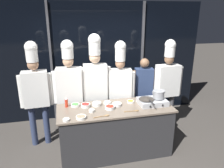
{
  "coord_description": "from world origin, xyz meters",
  "views": [
    {
      "loc": [
        -0.84,
        -3.34,
        2.49
      ],
      "look_at": [
        0.0,
        0.25,
        1.25
      ],
      "focal_mm": 35.0,
      "sensor_mm": 36.0,
      "label": 1
    }
  ],
  "objects_px": {
    "prep_bowl_noodles": "(117,104)",
    "prep_bowl_bell_pepper": "(86,105)",
    "prep_bowl_mushrooms": "(81,117)",
    "chef_apprentice": "(167,81)",
    "chef_line": "(95,80)",
    "chef_pastry": "(120,84)",
    "prep_bowl_garlic": "(92,111)",
    "prep_bowl_scallions": "(75,105)",
    "chef_head": "(36,88)",
    "prep_bowl_bean_sprouts": "(66,120)",
    "portable_stove": "(152,101)",
    "serving_spoon_slotted": "(135,111)",
    "prep_bowl_rice": "(107,102)",
    "prep_bowl_carrots": "(131,101)",
    "serving_spoon_solid": "(105,116)",
    "person_guest": "(143,88)",
    "prep_bowl_chili_flakes": "(110,107)",
    "chef_sous": "(70,86)",
    "frying_pan": "(147,98)",
    "stock_pot": "(158,94)",
    "squeeze_bottle_chili": "(66,102)",
    "prep_bowl_chicken": "(97,104)"
  },
  "relations": [
    {
      "from": "prep_bowl_bell_pepper",
      "to": "chef_head",
      "type": "height_order",
      "value": "chef_head"
    },
    {
      "from": "squeeze_bottle_chili",
      "to": "prep_bowl_noodles",
      "type": "bearing_deg",
      "value": -9.85
    },
    {
      "from": "frying_pan",
      "to": "prep_bowl_rice",
      "type": "relative_size",
      "value": 3.54
    },
    {
      "from": "prep_bowl_bean_sprouts",
      "to": "chef_apprentice",
      "type": "distance_m",
      "value": 2.27
    },
    {
      "from": "prep_bowl_scallions",
      "to": "prep_bowl_carrots",
      "type": "bearing_deg",
      "value": -4.08
    },
    {
      "from": "prep_bowl_carrots",
      "to": "prep_bowl_bean_sprouts",
      "type": "bearing_deg",
      "value": -159.25
    },
    {
      "from": "chef_head",
      "to": "person_guest",
      "type": "relative_size",
      "value": 1.26
    },
    {
      "from": "prep_bowl_scallions",
      "to": "prep_bowl_noodles",
      "type": "relative_size",
      "value": 0.93
    },
    {
      "from": "chef_pastry",
      "to": "stock_pot",
      "type": "bearing_deg",
      "value": 144.48
    },
    {
      "from": "prep_bowl_garlic",
      "to": "chef_pastry",
      "type": "xyz_separation_m",
      "value": [
        0.66,
        0.66,
        0.19
      ]
    },
    {
      "from": "chef_head",
      "to": "chef_line",
      "type": "bearing_deg",
      "value": 176.54
    },
    {
      "from": "serving_spoon_slotted",
      "to": "chef_head",
      "type": "bearing_deg",
      "value": 153.34
    },
    {
      "from": "prep_bowl_mushrooms",
      "to": "chef_apprentice",
      "type": "xyz_separation_m",
      "value": [
        1.86,
        0.83,
        0.19
      ]
    },
    {
      "from": "prep_bowl_chili_flakes",
      "to": "prep_bowl_mushrooms",
      "type": "height_order",
      "value": "prep_bowl_chili_flakes"
    },
    {
      "from": "prep_bowl_chili_flakes",
      "to": "prep_bowl_scallions",
      "type": "distance_m",
      "value": 0.62
    },
    {
      "from": "prep_bowl_chili_flakes",
      "to": "chef_sous",
      "type": "xyz_separation_m",
      "value": [
        -0.63,
        0.64,
        0.22
      ]
    },
    {
      "from": "portable_stove",
      "to": "prep_bowl_chili_flakes",
      "type": "bearing_deg",
      "value": -177.9
    },
    {
      "from": "prep_bowl_scallions",
      "to": "prep_bowl_bean_sprouts",
      "type": "height_order",
      "value": "prep_bowl_scallions"
    },
    {
      "from": "chef_line",
      "to": "chef_pastry",
      "type": "height_order",
      "value": "chef_line"
    },
    {
      "from": "serving_spoon_slotted",
      "to": "chef_sous",
      "type": "height_order",
      "value": "chef_sous"
    },
    {
      "from": "prep_bowl_bean_sprouts",
      "to": "prep_bowl_mushrooms",
      "type": "height_order",
      "value": "prep_bowl_mushrooms"
    },
    {
      "from": "chef_sous",
      "to": "prep_bowl_scallions",
      "type": "bearing_deg",
      "value": 105.77
    },
    {
      "from": "frying_pan",
      "to": "prep_bowl_carrots",
      "type": "xyz_separation_m",
      "value": [
        -0.25,
        0.15,
        -0.11
      ]
    },
    {
      "from": "prep_bowl_scallions",
      "to": "prep_bowl_noodles",
      "type": "distance_m",
      "value": 0.73
    },
    {
      "from": "prep_bowl_carrots",
      "to": "prep_bowl_bean_sprouts",
      "type": "distance_m",
      "value": 1.25
    },
    {
      "from": "serving_spoon_solid",
      "to": "person_guest",
      "type": "xyz_separation_m",
      "value": [
        1.0,
        0.91,
        0.07
      ]
    },
    {
      "from": "frying_pan",
      "to": "prep_bowl_mushrooms",
      "type": "distance_m",
      "value": 1.22
    },
    {
      "from": "prep_bowl_mushrooms",
      "to": "prep_bowl_carrots",
      "type": "bearing_deg",
      "value": 23.86
    },
    {
      "from": "stock_pot",
      "to": "prep_bowl_garlic",
      "type": "distance_m",
      "value": 1.23
    },
    {
      "from": "prep_bowl_noodles",
      "to": "prep_bowl_chicken",
      "type": "bearing_deg",
      "value": 165.44
    },
    {
      "from": "prep_bowl_scallions",
      "to": "chef_head",
      "type": "height_order",
      "value": "chef_head"
    },
    {
      "from": "portable_stove",
      "to": "person_guest",
      "type": "relative_size",
      "value": 0.31
    },
    {
      "from": "portable_stove",
      "to": "chef_sous",
      "type": "distance_m",
      "value": 1.56
    },
    {
      "from": "prep_bowl_rice",
      "to": "serving_spoon_slotted",
      "type": "relative_size",
      "value": 0.52
    },
    {
      "from": "prep_bowl_noodles",
      "to": "person_guest",
      "type": "bearing_deg",
      "value": 38.41
    },
    {
      "from": "prep_bowl_rice",
      "to": "chef_pastry",
      "type": "relative_size",
      "value": 0.07
    },
    {
      "from": "chef_sous",
      "to": "chef_line",
      "type": "bearing_deg",
      "value": -174.59
    },
    {
      "from": "prep_bowl_rice",
      "to": "prep_bowl_carrots",
      "type": "bearing_deg",
      "value": -7.6
    },
    {
      "from": "prep_bowl_noodles",
      "to": "prep_bowl_bell_pepper",
      "type": "relative_size",
      "value": 1.02
    },
    {
      "from": "stock_pot",
      "to": "squeeze_bottle_chili",
      "type": "xyz_separation_m",
      "value": [
        -1.61,
        0.22,
        -0.09
      ]
    },
    {
      "from": "chef_apprentice",
      "to": "serving_spoon_slotted",
      "type": "bearing_deg",
      "value": 35.36
    },
    {
      "from": "portable_stove",
      "to": "prep_bowl_scallions",
      "type": "height_order",
      "value": "portable_stove"
    },
    {
      "from": "prep_bowl_chicken",
      "to": "person_guest",
      "type": "distance_m",
      "value": 1.16
    },
    {
      "from": "frying_pan",
      "to": "prep_bowl_mushrooms",
      "type": "bearing_deg",
      "value": -167.39
    },
    {
      "from": "chef_sous",
      "to": "stock_pot",
      "type": "bearing_deg",
      "value": 164.66
    },
    {
      "from": "chef_line",
      "to": "person_guest",
      "type": "distance_m",
      "value": 1.03
    },
    {
      "from": "portable_stove",
      "to": "chef_apprentice",
      "type": "distance_m",
      "value": 0.81
    },
    {
      "from": "prep_bowl_chili_flakes",
      "to": "prep_bowl_garlic",
      "type": "height_order",
      "value": "prep_bowl_chili_flakes"
    },
    {
      "from": "prep_bowl_rice",
      "to": "prep_bowl_chicken",
      "type": "distance_m",
      "value": 0.2
    },
    {
      "from": "prep_bowl_rice",
      "to": "chef_apprentice",
      "type": "bearing_deg",
      "value": 14.89
    }
  ]
}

